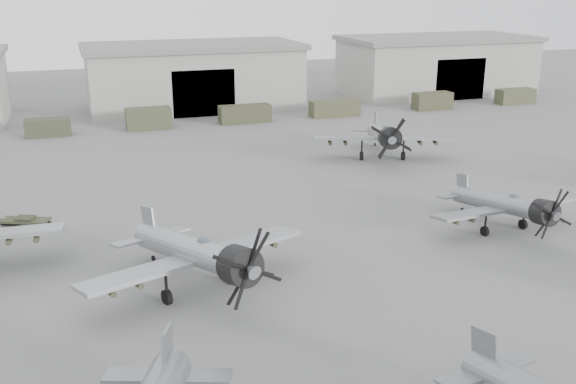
{
  "coord_description": "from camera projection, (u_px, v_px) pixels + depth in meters",
  "views": [
    {
      "loc": [
        -16.1,
        -25.91,
        16.68
      ],
      "look_at": [
        -2.28,
        14.84,
        2.5
      ],
      "focal_mm": 40.0,
      "sensor_mm": 36.0,
      "label": 1
    }
  ],
  "objects": [
    {
      "name": "support_truck_4",
      "position": [
        245.0,
        114.0,
        79.29
      ],
      "size": [
        6.37,
        2.2,
        2.13
      ],
      "primitive_type": "cube",
      "color": "#3B3C27",
      "rests_on": "ground"
    },
    {
      "name": "support_truck_3",
      "position": [
        149.0,
        119.0,
        75.64
      ],
      "size": [
        5.23,
        2.2,
        2.52
      ],
      "primitive_type": "cube",
      "color": "#3D422B",
      "rests_on": "ground"
    },
    {
      "name": "support_truck_5",
      "position": [
        335.0,
        108.0,
        82.97
      ],
      "size": [
        6.49,
        2.2,
        2.06
      ],
      "primitive_type": "cube",
      "color": "#43442C",
      "rests_on": "ground"
    },
    {
      "name": "support_truck_2",
      "position": [
        48.0,
        127.0,
        72.3
      ],
      "size": [
        4.96,
        2.2,
        1.98
      ],
      "primitive_type": "cube",
      "color": "#363B27",
      "rests_on": "ground"
    },
    {
      "name": "aircraft_mid_1",
      "position": [
        199.0,
        253.0,
        35.2
      ],
      "size": [
        13.37,
        12.06,
        5.38
      ],
      "rotation": [
        0.0,
        0.0,
        0.34
      ],
      "color": "#95979D",
      "rests_on": "ground"
    },
    {
      "name": "support_truck_6",
      "position": [
        432.0,
        101.0,
        87.32
      ],
      "size": [
        5.28,
        2.2,
        2.31
      ],
      "primitive_type": "cube",
      "color": "#3E3E28",
      "rests_on": "ground"
    },
    {
      "name": "hangar_right",
      "position": [
        436.0,
        65.0,
        99.39
      ],
      "size": [
        29.0,
        14.8,
        8.7
      ],
      "color": "gray",
      "rests_on": "ground"
    },
    {
      "name": "aircraft_mid_2",
      "position": [
        508.0,
        205.0,
        44.08
      ],
      "size": [
        11.16,
        10.04,
        4.45
      ],
      "rotation": [
        0.0,
        0.0,
        0.08
      ],
      "color": "gray",
      "rests_on": "ground"
    },
    {
      "name": "support_truck_7",
      "position": [
        515.0,
        96.0,
        91.48
      ],
      "size": [
        5.58,
        2.2,
        2.11
      ],
      "primitive_type": "cube",
      "color": "#44472E",
      "rests_on": "ground"
    },
    {
      "name": "aircraft_far_1",
      "position": [
        383.0,
        135.0,
        62.06
      ],
      "size": [
        13.48,
        12.14,
        5.41
      ],
      "rotation": [
        0.0,
        0.0,
        -0.33
      ],
      "color": "#92949A",
      "rests_on": "ground"
    },
    {
      "name": "hangar_center",
      "position": [
        193.0,
        76.0,
        87.79
      ],
      "size": [
        29.0,
        14.8,
        8.7
      ],
      "color": "gray",
      "rests_on": "ground"
    },
    {
      "name": "ground",
      "position": [
        421.0,
        317.0,
        33.43
      ],
      "size": [
        220.0,
        220.0,
        0.0
      ],
      "primitive_type": "plane",
      "color": "#5E5E5C",
      "rests_on": "ground"
    }
  ]
}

